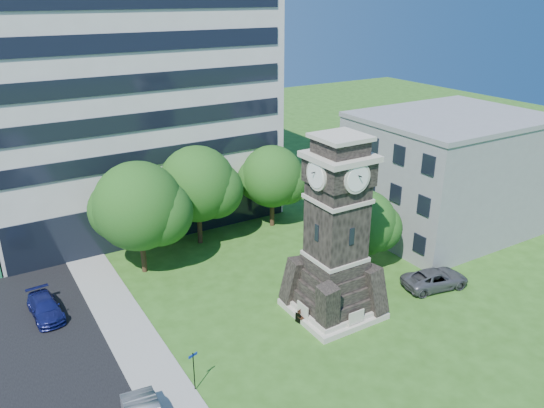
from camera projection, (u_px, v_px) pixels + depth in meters
ground at (313, 340)px, 32.84m from camera, size 160.00×160.00×0.00m
sidewalk at (138, 347)px, 32.21m from camera, size 3.00×70.00×0.06m
clock_tower at (336, 241)px, 33.90m from camera, size 5.40×5.40×12.22m
office_tall at (117, 64)px, 46.51m from camera, size 26.20×15.11×28.60m
office_low at (447, 173)px, 46.87m from camera, size 15.20×12.20×10.40m
car_street_north at (45, 308)px, 35.11m from camera, size 2.03×4.42×1.25m
car_east_lot at (435, 279)px, 38.53m from camera, size 5.30×3.22×1.37m
park_bench at (308, 312)px, 34.88m from camera, size 1.79×0.48×0.92m
street_sign at (194, 367)px, 28.18m from camera, size 0.58×0.06×2.43m
tree_nw at (140, 208)px, 39.10m from camera, size 7.33×6.67×8.78m
tree_nc at (198, 186)px, 43.82m from camera, size 6.99×6.35×8.54m
tree_ne at (273, 178)px, 47.41m from camera, size 6.14×5.58×7.57m
tree_east at (364, 224)px, 40.19m from camera, size 5.54×5.03×6.37m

